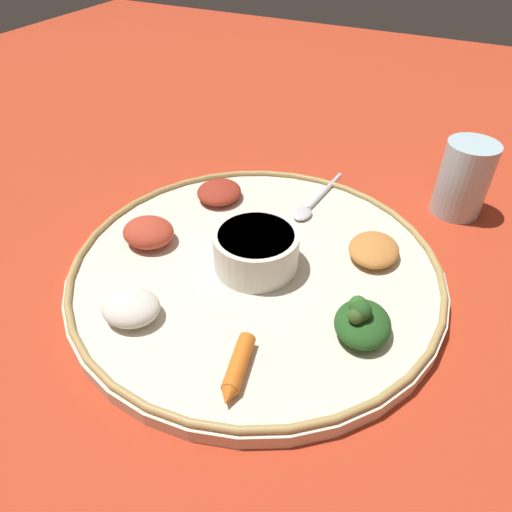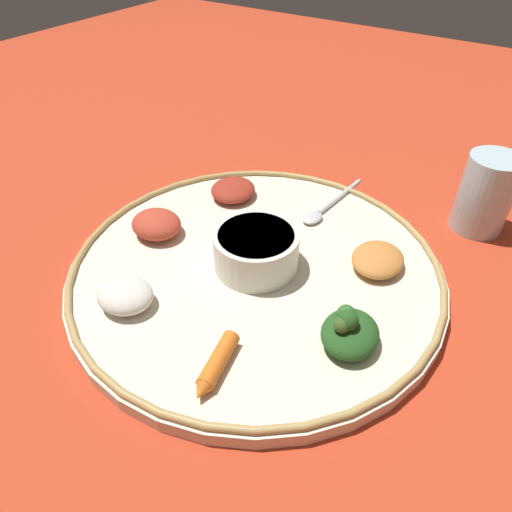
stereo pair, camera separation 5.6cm
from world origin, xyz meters
name	(u,v)px [view 2 (the right image)]	position (x,y,z in m)	size (l,w,h in m)	color
ground_plane	(256,276)	(0.00, 0.00, 0.00)	(2.40, 2.40, 0.00)	#B7381E
platter	(256,271)	(0.00, 0.00, 0.01)	(0.45, 0.45, 0.02)	beige
platter_rim	(256,264)	(0.00, 0.00, 0.02)	(0.45, 0.45, 0.01)	tan
center_bowl	(256,249)	(0.00, 0.00, 0.04)	(0.10, 0.10, 0.05)	silver
spoon	(325,208)	(0.01, 0.15, 0.02)	(0.03, 0.15, 0.01)	silver
greens_pile	(349,331)	(0.15, -0.05, 0.04)	(0.07, 0.08, 0.05)	#23511E
carrot_near_spoon	(216,365)	(0.05, -0.15, 0.03)	(0.03, 0.08, 0.02)	orange
mound_rice_white	(125,296)	(-0.08, -0.14, 0.03)	(0.06, 0.06, 0.03)	silver
mound_beet	(233,190)	(-0.12, 0.11, 0.03)	(0.07, 0.06, 0.02)	maroon
mound_berbere_red	(156,224)	(-0.14, -0.02, 0.03)	(0.07, 0.06, 0.03)	#B73D28
mound_squash	(378,259)	(0.12, 0.08, 0.03)	(0.07, 0.06, 0.02)	#C67A38
drinking_glass	(484,199)	(0.20, 0.26, 0.05)	(0.07, 0.07, 0.11)	silver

